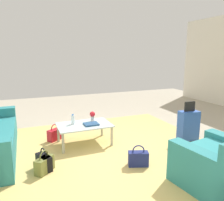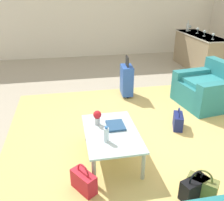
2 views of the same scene
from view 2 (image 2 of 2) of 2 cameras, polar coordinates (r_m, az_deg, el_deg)
ground_plane at (r=3.90m, az=6.06°, el=-8.42°), size 12.00×12.00×0.00m
wall_left at (r=8.25m, az=-4.04°, el=20.74°), size 0.12×8.00×3.10m
area_rug at (r=3.50m, az=12.13°, el=-13.19°), size 5.20×4.40×0.01m
armchair at (r=5.17m, az=21.29°, el=2.20°), size 1.10×1.07×0.81m
coffee_table at (r=3.28m, az=-0.14°, el=-7.87°), size 1.05×0.68×0.41m
water_bottle at (r=3.02m, az=-1.32°, el=-7.79°), size 0.06×0.06×0.20m
coffee_table_book at (r=3.36m, az=0.82°, el=-5.72°), size 0.28×0.23×0.03m
flower_vase at (r=3.36m, az=-3.37°, el=-3.65°), size 0.11×0.11×0.21m
bar_console at (r=7.37m, az=19.16°, el=10.55°), size 1.89×0.63×0.93m
wine_glass_leftmost at (r=7.82m, az=17.42°, el=15.75°), size 0.08×0.08×0.15m
wine_glass_left_of_centre at (r=7.45m, az=19.00°, el=15.14°), size 0.08×0.08×0.15m
wine_glass_right_of_centre at (r=7.06m, az=20.40°, el=14.48°), size 0.08×0.08×0.15m
wine_glass_rightmost at (r=6.69m, az=22.16°, el=13.71°), size 0.08×0.08×0.15m
wine_bottle_clear at (r=7.70m, az=16.90°, el=15.75°), size 0.07×0.07×0.30m
suitcase_blue at (r=5.17m, az=3.37°, el=4.75°), size 0.41×0.25×0.85m
handbag_black at (r=3.01m, az=18.26°, el=-18.46°), size 0.24×0.35×0.36m
handbag_red at (r=2.96m, az=-6.48°, el=-17.82°), size 0.34×0.29×0.36m
handbag_olive at (r=3.04m, az=19.85°, el=-18.08°), size 0.32×0.33×0.36m
handbag_navy at (r=4.20m, az=14.85°, el=-4.52°), size 0.35×0.24×0.36m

